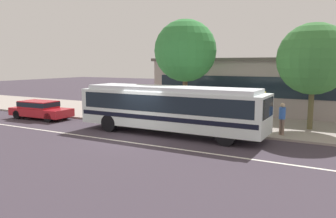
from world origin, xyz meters
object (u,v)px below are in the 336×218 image
at_px(sedan_behind_bus, 40,109).
at_px(pedestrian_walking_along_curb, 282,116).
at_px(bus_stop_sign, 265,107).
at_px(street_tree_near_stop, 185,51).
at_px(transit_bus, 170,107).
at_px(street_tree_mid_block, 314,59).
at_px(pedestrian_waiting_near_sign, 129,105).

xyz_separation_m(sedan_behind_bus, pedestrian_walking_along_curb, (16.29, 2.21, 0.42)).
distance_m(bus_stop_sign, street_tree_near_stop, 7.43).
distance_m(transit_bus, street_tree_mid_block, 8.66).
bearing_deg(bus_stop_sign, pedestrian_waiting_near_sign, 176.39).
xyz_separation_m(transit_bus, pedestrian_walking_along_curb, (5.62, 2.27, -0.42)).
bearing_deg(street_tree_near_stop, sedan_behind_bus, -153.79).
height_order(pedestrian_waiting_near_sign, street_tree_near_stop, street_tree_near_stop).
bearing_deg(street_tree_mid_block, bus_stop_sign, -125.29).
relative_size(street_tree_near_stop, street_tree_mid_block, 1.11).
bearing_deg(street_tree_near_stop, bus_stop_sign, -24.34).
bearing_deg(bus_stop_sign, street_tree_near_stop, 155.66).
height_order(bus_stop_sign, street_tree_mid_block, street_tree_mid_block).
distance_m(pedestrian_waiting_near_sign, street_tree_mid_block, 11.96).
height_order(transit_bus, street_tree_near_stop, street_tree_near_stop).
bearing_deg(transit_bus, street_tree_near_stop, 106.24).
bearing_deg(pedestrian_walking_along_curb, sedan_behind_bus, -172.28).
bearing_deg(pedestrian_waiting_near_sign, sedan_behind_bus, -158.51).
xyz_separation_m(pedestrian_waiting_near_sign, pedestrian_walking_along_curb, (10.18, -0.20, 0.05)).
distance_m(sedan_behind_bus, street_tree_mid_block, 18.38).
bearing_deg(street_tree_near_stop, street_tree_mid_block, 0.52).
xyz_separation_m(pedestrian_walking_along_curb, bus_stop_sign, (-0.86, -0.39, 0.48)).
bearing_deg(street_tree_near_stop, pedestrian_waiting_near_sign, -145.79).
xyz_separation_m(pedestrian_waiting_near_sign, street_tree_mid_block, (11.33, 2.25, 3.11)).
xyz_separation_m(street_tree_near_stop, street_tree_mid_block, (8.12, 0.07, -0.60)).
bearing_deg(sedan_behind_bus, pedestrian_waiting_near_sign, 21.49).
relative_size(sedan_behind_bus, pedestrian_walking_along_curb, 2.69).
distance_m(pedestrian_waiting_near_sign, street_tree_near_stop, 5.36).
relative_size(transit_bus, street_tree_near_stop, 1.58).
height_order(sedan_behind_bus, pedestrian_walking_along_curb, pedestrian_walking_along_curb).
distance_m(pedestrian_waiting_near_sign, pedestrian_walking_along_curb, 10.18).
xyz_separation_m(pedestrian_walking_along_curb, street_tree_near_stop, (-6.98, 2.38, 3.66)).
height_order(sedan_behind_bus, pedestrian_waiting_near_sign, pedestrian_waiting_near_sign).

